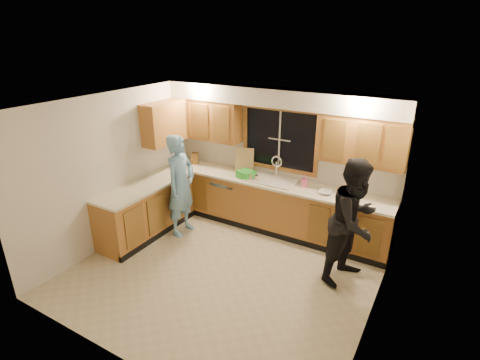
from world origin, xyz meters
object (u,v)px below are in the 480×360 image
dishwasher (230,197)px  stove (122,223)px  knife_block (195,158)px  dish_crate (246,174)px  bowl (325,192)px  man (181,186)px  sink (271,184)px  soap_bottle (304,181)px  woman (354,222)px

dishwasher → stove: 2.04m
knife_block → dish_crate: size_ratio=0.82×
bowl → stove: bearing=-147.9°
man → bowl: 2.43m
sink → bowl: bearing=-4.1°
man → knife_block: man is taller
sink → stove: size_ratio=0.96×
knife_block → soap_bottle: knife_block is taller
woman → man: bearing=112.2°
stove → soap_bottle: 3.08m
bowl → dishwasher: bearing=178.2°
stove → man: bearing=60.0°
dish_crate → soap_bottle: soap_bottle is taller
knife_block → dishwasher: bearing=-31.9°
sink → man: 1.58m
dish_crate → woman: bearing=-18.0°
stove → knife_block: bearing=86.8°
sink → man: man is taller
man → bowl: size_ratio=8.43×
stove → dish_crate: dish_crate is taller
dishwasher → man: (-0.43, -0.91, 0.48)m
man → soap_bottle: man is taller
stove → dish_crate: bearing=52.4°
stove → sink: bearing=45.4°
man → soap_bottle: size_ratio=8.50×
soap_bottle → dish_crate: bearing=-173.2°
dishwasher → woman: size_ratio=0.45×
stove → soap_bottle: (2.39, 1.86, 0.58)m
sink → soap_bottle: size_ratio=4.09×
soap_bottle → stove: bearing=-142.1°
stove → knife_block: 1.98m
stove → woman: 3.63m
dishwasher → knife_block: 1.05m
man → woman: bearing=-90.2°
knife_block → dish_crate: knife_block is taller
woman → sink: bearing=84.1°
dishwasher → sink: bearing=1.0°
sink → dishwasher: 0.96m
woman → knife_block: woman is taller
woman → knife_block: 3.44m
stove → soap_bottle: soap_bottle is taller
sink → stove: bearing=-134.6°
stove → knife_block: knife_block is taller
dishwasher → bowl: size_ratio=3.87×
sink → dish_crate: 0.49m
sink → soap_bottle: (0.59, 0.04, 0.16)m
man → knife_block: bearing=19.8°
stove → man: man is taller
dishwasher → bowl: 1.92m
dishwasher → bowl: (1.85, -0.06, 0.54)m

